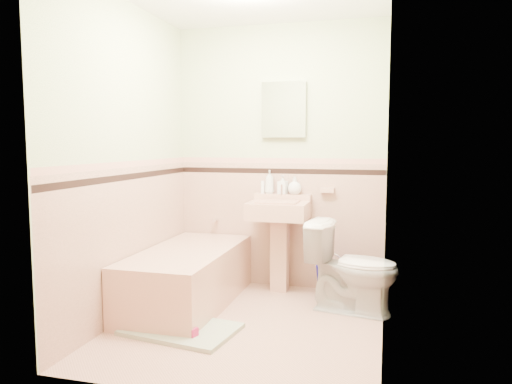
% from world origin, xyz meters
% --- Properties ---
extents(floor, '(2.20, 2.20, 0.00)m').
position_xyz_m(floor, '(0.00, 0.00, 0.00)').
color(floor, tan).
rests_on(floor, ground).
extents(wall_back, '(2.50, 0.00, 2.50)m').
position_xyz_m(wall_back, '(0.00, 1.10, 1.25)').
color(wall_back, '#F6EBC9').
rests_on(wall_back, ground).
extents(wall_front, '(2.50, 0.00, 2.50)m').
position_xyz_m(wall_front, '(0.00, -1.10, 1.25)').
color(wall_front, '#F6EBC9').
rests_on(wall_front, ground).
extents(wall_left, '(0.00, 2.50, 2.50)m').
position_xyz_m(wall_left, '(-1.00, 0.00, 1.25)').
color(wall_left, '#F6EBC9').
rests_on(wall_left, ground).
extents(wall_right, '(0.00, 2.50, 2.50)m').
position_xyz_m(wall_right, '(1.00, 0.00, 1.25)').
color(wall_right, '#F6EBC9').
rests_on(wall_right, ground).
extents(wainscot_back, '(2.00, 0.00, 2.00)m').
position_xyz_m(wainscot_back, '(0.00, 1.09, 0.60)').
color(wainscot_back, '#CFA08A').
rests_on(wainscot_back, ground).
extents(wainscot_front, '(2.00, 0.00, 2.00)m').
position_xyz_m(wainscot_front, '(0.00, -1.09, 0.60)').
color(wainscot_front, '#CFA08A').
rests_on(wainscot_front, ground).
extents(wainscot_left, '(0.00, 2.20, 2.20)m').
position_xyz_m(wainscot_left, '(-0.99, 0.00, 0.60)').
color(wainscot_left, '#CFA08A').
rests_on(wainscot_left, ground).
extents(wainscot_right, '(0.00, 2.20, 2.20)m').
position_xyz_m(wainscot_right, '(0.99, 0.00, 0.60)').
color(wainscot_right, '#CFA08A').
rests_on(wainscot_right, ground).
extents(accent_back, '(2.00, 0.00, 2.00)m').
position_xyz_m(accent_back, '(0.00, 1.08, 1.12)').
color(accent_back, black).
rests_on(accent_back, ground).
extents(accent_front, '(2.00, 0.00, 2.00)m').
position_xyz_m(accent_front, '(0.00, -1.08, 1.12)').
color(accent_front, black).
rests_on(accent_front, ground).
extents(accent_left, '(0.00, 2.20, 2.20)m').
position_xyz_m(accent_left, '(-0.98, 0.00, 1.12)').
color(accent_left, black).
rests_on(accent_left, ground).
extents(accent_right, '(0.00, 2.20, 2.20)m').
position_xyz_m(accent_right, '(0.98, 0.00, 1.12)').
color(accent_right, black).
rests_on(accent_right, ground).
extents(cap_back, '(2.00, 0.00, 2.00)m').
position_xyz_m(cap_back, '(0.00, 1.08, 1.22)').
color(cap_back, tan).
rests_on(cap_back, ground).
extents(cap_front, '(2.00, 0.00, 2.00)m').
position_xyz_m(cap_front, '(0.00, -1.08, 1.22)').
color(cap_front, tan).
rests_on(cap_front, ground).
extents(cap_left, '(0.00, 2.20, 2.20)m').
position_xyz_m(cap_left, '(-0.98, 0.00, 1.22)').
color(cap_left, tan).
rests_on(cap_left, ground).
extents(cap_right, '(0.00, 2.20, 2.20)m').
position_xyz_m(cap_right, '(0.98, 0.00, 1.22)').
color(cap_right, tan).
rests_on(cap_right, ground).
extents(bathtub, '(0.70, 1.50, 0.45)m').
position_xyz_m(bathtub, '(-0.63, 0.33, 0.23)').
color(bathtub, tan).
rests_on(bathtub, floor).
extents(tub_faucet, '(0.04, 0.12, 0.04)m').
position_xyz_m(tub_faucet, '(-0.63, 1.05, 0.63)').
color(tub_faucet, silver).
rests_on(tub_faucet, wall_back).
extents(sink, '(0.54, 0.48, 0.85)m').
position_xyz_m(sink, '(0.05, 0.86, 0.42)').
color(sink, tan).
rests_on(sink, floor).
extents(sink_faucet, '(0.02, 0.02, 0.10)m').
position_xyz_m(sink_faucet, '(0.05, 1.00, 0.95)').
color(sink_faucet, silver).
rests_on(sink_faucet, sink).
extents(medicine_cabinet, '(0.42, 0.04, 0.52)m').
position_xyz_m(medicine_cabinet, '(0.05, 1.07, 1.70)').
color(medicine_cabinet, white).
rests_on(medicine_cabinet, wall_back).
extents(soap_dish, '(0.13, 0.07, 0.04)m').
position_xyz_m(soap_dish, '(0.47, 1.06, 0.95)').
color(soap_dish, tan).
rests_on(soap_dish, wall_back).
extents(soap_bottle_left, '(0.10, 0.10, 0.22)m').
position_xyz_m(soap_bottle_left, '(-0.08, 1.04, 1.02)').
color(soap_bottle_left, '#B2B2B2').
rests_on(soap_bottle_left, sink).
extents(soap_bottle_mid, '(0.09, 0.10, 0.18)m').
position_xyz_m(soap_bottle_mid, '(0.05, 1.04, 1.00)').
color(soap_bottle_mid, '#B2B2B2').
rests_on(soap_bottle_mid, sink).
extents(soap_bottle_right, '(0.17, 0.17, 0.16)m').
position_xyz_m(soap_bottle_right, '(0.16, 1.04, 0.99)').
color(soap_bottle_right, '#B2B2B2').
rests_on(soap_bottle_right, sink).
extents(tube, '(0.04, 0.04, 0.12)m').
position_xyz_m(tube, '(-0.15, 1.04, 0.97)').
color(tube, white).
rests_on(tube, sink).
extents(toilet, '(0.79, 0.54, 0.75)m').
position_xyz_m(toilet, '(0.75, 0.52, 0.37)').
color(toilet, white).
rests_on(toilet, floor).
extents(bucket, '(0.30, 0.30, 0.26)m').
position_xyz_m(bucket, '(0.52, 0.91, 0.13)').
color(bucket, '#080B8E').
rests_on(bucket, floor).
extents(bath_mat, '(0.87, 0.64, 0.03)m').
position_xyz_m(bath_mat, '(-0.44, -0.25, 0.02)').
color(bath_mat, '#8FA085').
rests_on(bath_mat, floor).
extents(shoe, '(0.16, 0.11, 0.06)m').
position_xyz_m(shoe, '(-0.33, -0.37, 0.06)').
color(shoe, '#BF1E59').
rests_on(shoe, bath_mat).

